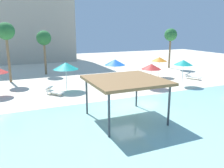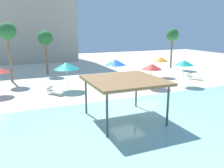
# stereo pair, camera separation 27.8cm
# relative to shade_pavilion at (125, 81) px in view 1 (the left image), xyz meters

# --- Properties ---
(ground_plane) EXTENTS (80.00, 80.00, 0.00)m
(ground_plane) POSITION_rel_shade_pavilion_xyz_m (1.66, 2.79, -2.64)
(ground_plane) COLOR beige
(lagoon_water) EXTENTS (44.00, 13.50, 0.04)m
(lagoon_water) POSITION_rel_shade_pavilion_xyz_m (1.66, -2.46, -2.62)
(lagoon_water) COLOR #99D1C6
(lagoon_water) RESTS_ON ground
(shade_pavilion) EXTENTS (4.72, 4.72, 2.80)m
(shade_pavilion) POSITION_rel_shade_pavilion_xyz_m (0.00, 0.00, 0.00)
(shade_pavilion) COLOR #42474C
(shade_pavilion) RESTS_ON ground
(beach_umbrella_red_0) EXTENTS (2.04, 2.04, 2.48)m
(beach_umbrella_red_0) POSITION_rel_shade_pavilion_xyz_m (6.46, 6.82, -0.45)
(beach_umbrella_red_0) COLOR silver
(beach_umbrella_red_0) RESTS_ON ground
(beach_umbrella_blue_2) EXTENTS (2.21, 2.21, 2.84)m
(beach_umbrella_blue_2) POSITION_rel_shade_pavilion_xyz_m (3.33, 8.99, -0.11)
(beach_umbrella_blue_2) COLOR silver
(beach_umbrella_blue_2) RESTS_ON ground
(beach_umbrella_teal_4) EXTENTS (2.45, 2.45, 2.77)m
(beach_umbrella_teal_4) POSITION_rel_shade_pavilion_xyz_m (-1.82, 9.26, -0.21)
(beach_umbrella_teal_4) COLOR silver
(beach_umbrella_teal_4) RESTS_ON ground
(beach_umbrella_orange_5) EXTENTS (1.94, 1.94, 2.51)m
(beach_umbrella_orange_5) POSITION_rel_shade_pavilion_xyz_m (10.46, 11.12, -0.40)
(beach_umbrella_orange_5) COLOR silver
(beach_umbrella_orange_5) RESTS_ON ground
(beach_umbrella_teal_6) EXTENTS (1.95, 1.95, 2.76)m
(beach_umbrella_teal_6) POSITION_rel_shade_pavilion_xyz_m (10.00, 6.15, -0.15)
(beach_umbrella_teal_6) COLOR silver
(beach_umbrella_teal_6) RESTS_ON ground
(lounge_chair_0) EXTENTS (1.57, 1.90, 0.74)m
(lounge_chair_0) POSITION_rel_shade_pavilion_xyz_m (-3.30, 8.12, -2.31)
(lounge_chair_0) COLOR white
(lounge_chair_0) RESTS_ON ground
(lounge_chair_1) EXTENTS (0.98, 1.98, 0.74)m
(lounge_chair_1) POSITION_rel_shade_pavilion_xyz_m (6.41, 10.44, -2.31)
(lounge_chair_1) COLOR white
(lounge_chair_1) RESTS_ON ground
(lounge_chair_2) EXTENTS (1.28, 1.98, 0.74)m
(lounge_chair_2) POSITION_rel_shade_pavilion_xyz_m (13.36, 8.31, -2.31)
(lounge_chair_2) COLOR white
(lounge_chair_2) RESTS_ON ground
(palm_tree_0) EXTENTS (1.90, 1.90, 5.76)m
(palm_tree_0) POSITION_rel_shade_pavilion_xyz_m (-2.49, 18.54, 2.04)
(palm_tree_0) COLOR brown
(palm_tree_0) RESTS_ON ground
(palm_tree_1) EXTENTS (1.90, 1.90, 6.66)m
(palm_tree_1) POSITION_rel_shade_pavilion_xyz_m (-6.89, 15.34, 2.89)
(palm_tree_1) COLOR brown
(palm_tree_1) RESTS_ON ground
(palm_tree_2) EXTENTS (1.90, 1.90, 6.03)m
(palm_tree_2) POSITION_rel_shade_pavilion_xyz_m (15.91, 16.19, 2.30)
(palm_tree_2) COLOR brown
(palm_tree_2) RESTS_ON ground
(hotel_block_0) EXTENTS (18.16, 10.38, 18.41)m
(hotel_block_0) POSITION_rel_shade_pavilion_xyz_m (-4.44, 34.37, 6.56)
(hotel_block_0) COLOR #B2A893
(hotel_block_0) RESTS_ON ground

